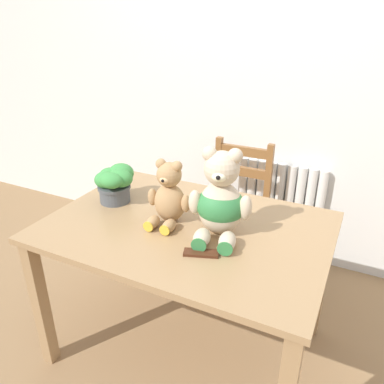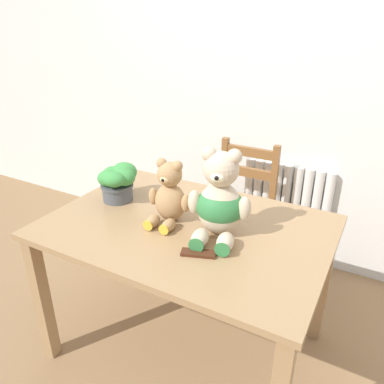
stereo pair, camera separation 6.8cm
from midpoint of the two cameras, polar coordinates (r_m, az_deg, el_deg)
wall_back at (r=2.55m, az=12.92°, el=17.42°), size 8.00×0.04×2.60m
radiator at (r=2.74m, az=14.46°, el=-3.82°), size 0.61×0.10×0.72m
dining_table at (r=1.78m, az=0.28°, el=-7.79°), size 1.28×0.89×0.75m
wooden_chair_behind at (r=2.49m, az=7.94°, el=-3.36°), size 0.39×0.41×0.90m
teddy_bear_left at (r=1.71m, az=-2.37°, el=-0.57°), size 0.21×0.21×0.30m
teddy_bear_right at (r=1.59m, az=5.45°, el=-1.51°), size 0.28×0.31×0.39m
potted_plant at (r=1.95m, az=-10.27°, el=1.77°), size 0.20×0.23×0.19m
chocolate_bar at (r=1.52m, az=2.28°, el=-9.32°), size 0.15×0.09×0.01m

